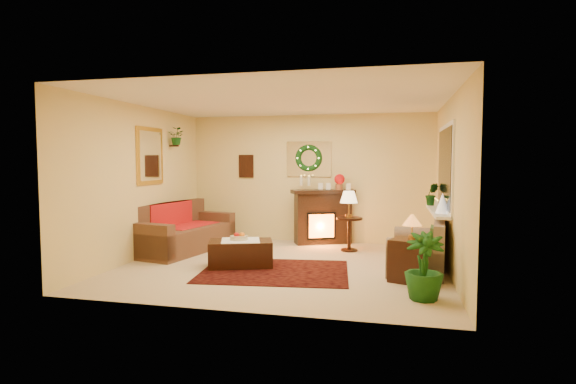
% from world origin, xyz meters
% --- Properties ---
extents(floor, '(5.00, 5.00, 0.00)m').
position_xyz_m(floor, '(0.00, 0.00, 0.00)').
color(floor, beige).
rests_on(floor, ground).
extents(ceiling, '(5.00, 5.00, 0.00)m').
position_xyz_m(ceiling, '(0.00, 0.00, 2.60)').
color(ceiling, white).
rests_on(ceiling, ground).
extents(wall_back, '(5.00, 5.00, 0.00)m').
position_xyz_m(wall_back, '(0.00, 2.25, 1.30)').
color(wall_back, '#EFD88C').
rests_on(wall_back, ground).
extents(wall_front, '(5.00, 5.00, 0.00)m').
position_xyz_m(wall_front, '(0.00, -2.25, 1.30)').
color(wall_front, '#EFD88C').
rests_on(wall_front, ground).
extents(wall_left, '(4.50, 4.50, 0.00)m').
position_xyz_m(wall_left, '(-2.50, 0.00, 1.30)').
color(wall_left, '#EFD88C').
rests_on(wall_left, ground).
extents(wall_right, '(4.50, 4.50, 0.00)m').
position_xyz_m(wall_right, '(2.50, 0.00, 1.30)').
color(wall_right, '#EFD88C').
rests_on(wall_right, ground).
extents(area_rug, '(2.35, 1.88, 0.01)m').
position_xyz_m(area_rug, '(-0.03, -0.42, 0.01)').
color(area_rug, '#60080D').
rests_on(area_rug, floor).
extents(sofa, '(1.30, 2.20, 0.89)m').
position_xyz_m(sofa, '(-2.04, 0.71, 0.43)').
color(sofa, '#503321').
rests_on(sofa, floor).
extents(red_throw, '(0.72, 1.17, 0.02)m').
position_xyz_m(red_throw, '(-2.09, 0.88, 0.46)').
color(red_throw, red).
rests_on(red_throw, sofa).
extents(fireplace, '(1.15, 0.78, 1.02)m').
position_xyz_m(fireplace, '(0.33, 2.04, 0.55)').
color(fireplace, '#301D12').
rests_on(fireplace, floor).
extents(poinsettia, '(0.21, 0.21, 0.21)m').
position_xyz_m(poinsettia, '(0.66, 2.00, 1.30)').
color(poinsettia, red).
rests_on(poinsettia, fireplace).
extents(mantel_candle_a, '(0.06, 0.06, 0.19)m').
position_xyz_m(mantel_candle_a, '(-0.12, 2.05, 1.26)').
color(mantel_candle_a, white).
rests_on(mantel_candle_a, fireplace).
extents(mantel_candle_b, '(0.06, 0.06, 0.19)m').
position_xyz_m(mantel_candle_b, '(0.05, 2.01, 1.26)').
color(mantel_candle_b, white).
rests_on(mantel_candle_b, fireplace).
extents(mantel_mirror, '(0.92, 0.02, 0.72)m').
position_xyz_m(mantel_mirror, '(0.00, 2.23, 1.70)').
color(mantel_mirror, white).
rests_on(mantel_mirror, wall_back).
extents(wreath, '(0.55, 0.11, 0.55)m').
position_xyz_m(wreath, '(0.00, 2.19, 1.72)').
color(wreath, '#194719').
rests_on(wreath, wall_back).
extents(wall_art, '(0.32, 0.03, 0.48)m').
position_xyz_m(wall_art, '(-1.35, 2.23, 1.55)').
color(wall_art, '#381E11').
rests_on(wall_art, wall_back).
extents(gold_mirror, '(0.03, 0.84, 1.00)m').
position_xyz_m(gold_mirror, '(-2.48, 0.30, 1.75)').
color(gold_mirror, gold).
rests_on(gold_mirror, wall_left).
extents(hanging_plant, '(0.33, 0.28, 0.36)m').
position_xyz_m(hanging_plant, '(-2.34, 1.05, 1.97)').
color(hanging_plant, '#194719').
rests_on(hanging_plant, wall_left).
extents(loveseat, '(0.91, 1.42, 0.78)m').
position_xyz_m(loveseat, '(2.06, 0.14, 0.42)').
color(loveseat, tan).
rests_on(loveseat, floor).
extents(window_frame, '(0.03, 1.86, 1.36)m').
position_xyz_m(window_frame, '(2.48, 0.55, 1.55)').
color(window_frame, white).
rests_on(window_frame, wall_right).
extents(window_glass, '(0.02, 1.70, 1.22)m').
position_xyz_m(window_glass, '(2.47, 0.55, 1.55)').
color(window_glass, black).
rests_on(window_glass, wall_right).
extents(window_sill, '(0.22, 1.86, 0.04)m').
position_xyz_m(window_sill, '(2.38, 0.55, 0.87)').
color(window_sill, white).
rests_on(window_sill, wall_right).
extents(mini_tree, '(0.20, 0.20, 0.30)m').
position_xyz_m(mini_tree, '(2.40, 0.10, 1.04)').
color(mini_tree, white).
rests_on(mini_tree, window_sill).
extents(sill_plant, '(0.28, 0.22, 0.51)m').
position_xyz_m(sill_plant, '(2.35, 1.28, 1.08)').
color(sill_plant, '#264C20').
rests_on(sill_plant, window_sill).
extents(side_table_round, '(0.54, 0.54, 0.63)m').
position_xyz_m(side_table_round, '(0.92, 1.40, 0.33)').
color(side_table_round, black).
rests_on(side_table_round, floor).
extents(lamp_cream, '(0.32, 0.32, 0.50)m').
position_xyz_m(lamp_cream, '(0.90, 1.43, 0.88)').
color(lamp_cream, '#FFE1A2').
rests_on(lamp_cream, side_table_round).
extents(end_table_square, '(0.61, 0.61, 0.59)m').
position_xyz_m(end_table_square, '(1.93, -0.50, 0.27)').
color(end_table_square, '#542F1D').
rests_on(end_table_square, floor).
extents(lamp_tiffany, '(0.26, 0.26, 0.39)m').
position_xyz_m(lamp_tiffany, '(1.95, -0.52, 0.74)').
color(lamp_tiffany, orange).
rests_on(lamp_tiffany, end_table_square).
extents(coffee_table, '(1.10, 0.83, 0.41)m').
position_xyz_m(coffee_table, '(-0.63, -0.23, 0.21)').
color(coffee_table, black).
rests_on(coffee_table, floor).
extents(fruit_bowl, '(0.28, 0.28, 0.07)m').
position_xyz_m(fruit_bowl, '(-0.67, -0.20, 0.45)').
color(fruit_bowl, beige).
rests_on(fruit_bowl, coffee_table).
extents(floor_palm, '(1.45, 1.45, 2.43)m').
position_xyz_m(floor_palm, '(2.06, -1.33, 0.45)').
color(floor_palm, '#1C3618').
rests_on(floor_palm, floor).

